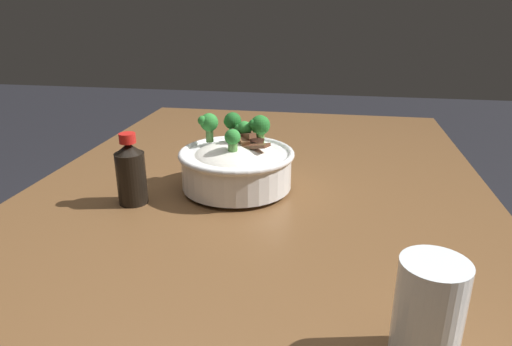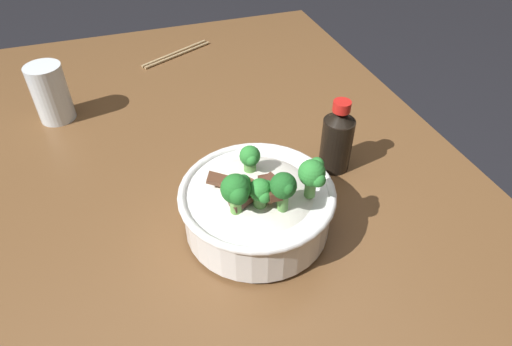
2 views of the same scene
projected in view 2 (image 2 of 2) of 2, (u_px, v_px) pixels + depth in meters
dining_table at (224, 252)px, 0.80m from camera, size 1.53×0.94×0.75m
rice_bowl at (258, 203)px, 0.66m from camera, size 0.23×0.23×0.15m
drinking_glass at (51, 95)px, 0.89m from camera, size 0.07×0.07×0.12m
chopsticks_pair at (177, 54)px, 1.15m from camera, size 0.11×0.19×0.01m
soy_sauce_bottle at (337, 139)px, 0.77m from camera, size 0.06×0.06×0.14m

